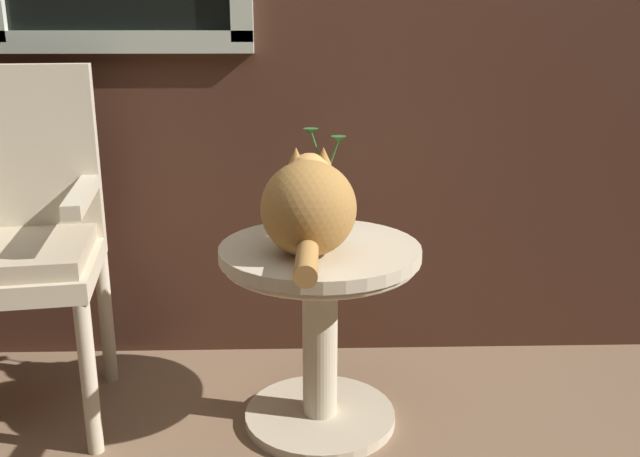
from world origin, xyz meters
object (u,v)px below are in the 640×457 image
(wicker_side_table, at_px, (320,304))
(cat, at_px, (309,205))
(pewter_vase_with_ivy, at_px, (326,203))
(wicker_chair, at_px, (10,228))

(wicker_side_table, height_order, cat, cat)
(pewter_vase_with_ivy, bearing_deg, cat, -105.60)
(wicker_side_table, relative_size, pewter_vase_with_ivy, 1.86)
(wicker_chair, height_order, cat, wicker_chair)
(cat, relative_size, pewter_vase_with_ivy, 1.84)
(wicker_side_table, bearing_deg, cat, -120.39)
(wicker_chair, distance_m, pewter_vase_with_ivy, 0.91)
(wicker_side_table, bearing_deg, wicker_chair, 173.35)
(wicker_side_table, height_order, wicker_chair, wicker_chair)
(wicker_side_table, xyz_separation_m, pewter_vase_with_ivy, (0.02, 0.13, 0.26))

